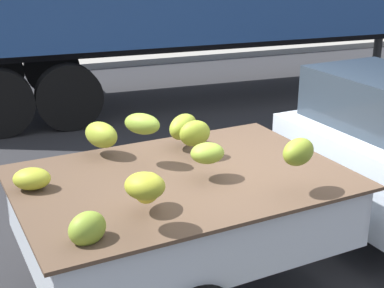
% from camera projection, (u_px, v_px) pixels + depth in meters
% --- Properties ---
extents(ground, '(220.00, 220.00, 0.00)m').
position_uv_depth(ground, '(241.00, 261.00, 5.36)').
color(ground, '#28282B').
extents(curb_strip, '(80.00, 0.80, 0.16)m').
position_uv_depth(curb_strip, '(71.00, 65.00, 13.56)').
color(curb_strip, gray).
rests_on(curb_strip, ground).
extents(pickup_truck, '(4.87, 2.25, 1.70)m').
position_uv_depth(pickup_truck, '(352.00, 161.00, 5.43)').
color(pickup_truck, silver).
rests_on(pickup_truck, ground).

